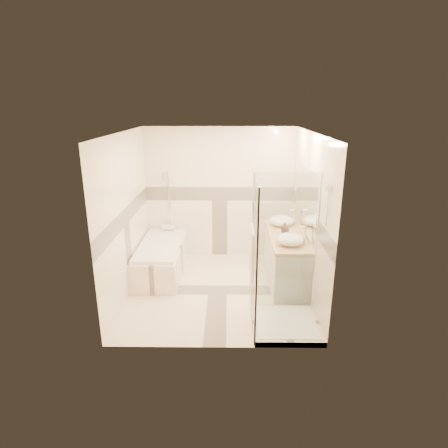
{
  "coord_description": "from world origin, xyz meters",
  "views": [
    {
      "loc": [
        0.17,
        -5.46,
        2.9
      ],
      "look_at": [
        0.1,
        0.25,
        1.05
      ],
      "focal_mm": 30.0,
      "sensor_mm": 36.0,
      "label": 1
    }
  ],
  "objects_px": {
    "vessel_sink_near": "(282,221)",
    "amenity_bottle_b": "(285,228)",
    "bathtub": "(161,257)",
    "vessel_sink_far": "(290,239)",
    "amenity_bottle_a": "(287,233)",
    "shower_enclosure": "(278,291)",
    "vanity": "(285,259)"
  },
  "relations": [
    {
      "from": "vessel_sink_far",
      "to": "amenity_bottle_a",
      "type": "distance_m",
      "value": 0.32
    },
    {
      "from": "vessel_sink_near",
      "to": "amenity_bottle_a",
      "type": "height_order",
      "value": "vessel_sink_near"
    },
    {
      "from": "bathtub",
      "to": "vessel_sink_far",
      "type": "relative_size",
      "value": 4.03
    },
    {
      "from": "vanity",
      "to": "amenity_bottle_b",
      "type": "height_order",
      "value": "amenity_bottle_b"
    },
    {
      "from": "bathtub",
      "to": "vessel_sink_far",
      "type": "xyz_separation_m",
      "value": [
        2.13,
        -0.78,
        0.63
      ]
    },
    {
      "from": "vanity",
      "to": "shower_enclosure",
      "type": "distance_m",
      "value": 1.31
    },
    {
      "from": "vanity",
      "to": "vessel_sink_near",
      "type": "xyz_separation_m",
      "value": [
        -0.02,
        0.51,
        0.51
      ]
    },
    {
      "from": "vanity",
      "to": "vessel_sink_near",
      "type": "relative_size",
      "value": 3.73
    },
    {
      "from": "bathtub",
      "to": "vessel_sink_near",
      "type": "height_order",
      "value": "vessel_sink_near"
    },
    {
      "from": "bathtub",
      "to": "amenity_bottle_b",
      "type": "relative_size",
      "value": 9.76
    },
    {
      "from": "vessel_sink_near",
      "to": "amenity_bottle_a",
      "type": "relative_size",
      "value": 2.94
    },
    {
      "from": "vanity",
      "to": "amenity_bottle_a",
      "type": "bearing_deg",
      "value": -100.21
    },
    {
      "from": "amenity_bottle_a",
      "to": "amenity_bottle_b",
      "type": "xyz_separation_m",
      "value": [
        0.0,
        0.22,
        0.01
      ]
    },
    {
      "from": "bathtub",
      "to": "vessel_sink_far",
      "type": "height_order",
      "value": "vessel_sink_far"
    },
    {
      "from": "vessel_sink_near",
      "to": "amenity_bottle_b",
      "type": "relative_size",
      "value": 2.49
    },
    {
      "from": "vessel_sink_near",
      "to": "vanity",
      "type": "bearing_deg",
      "value": -87.75
    },
    {
      "from": "shower_enclosure",
      "to": "vessel_sink_far",
      "type": "relative_size",
      "value": 4.83
    },
    {
      "from": "vanity",
      "to": "vessel_sink_far",
      "type": "bearing_deg",
      "value": -92.65
    },
    {
      "from": "vessel_sink_near",
      "to": "amenity_bottle_b",
      "type": "xyz_separation_m",
      "value": [
        0.0,
        -0.4,
        0.0
      ]
    },
    {
      "from": "bathtub",
      "to": "shower_enclosure",
      "type": "xyz_separation_m",
      "value": [
        1.86,
        -1.62,
        0.2
      ]
    },
    {
      "from": "amenity_bottle_a",
      "to": "vanity",
      "type": "bearing_deg",
      "value": 79.79
    },
    {
      "from": "vessel_sink_near",
      "to": "vessel_sink_far",
      "type": "bearing_deg",
      "value": -90.0
    },
    {
      "from": "vessel_sink_far",
      "to": "amenity_bottle_b",
      "type": "xyz_separation_m",
      "value": [
        0.0,
        0.54,
        0.0
      ]
    },
    {
      "from": "bathtub",
      "to": "amenity_bottle_a",
      "type": "bearing_deg",
      "value": -12.21
    },
    {
      "from": "amenity_bottle_a",
      "to": "amenity_bottle_b",
      "type": "height_order",
      "value": "amenity_bottle_b"
    },
    {
      "from": "vessel_sink_far",
      "to": "vanity",
      "type": "bearing_deg",
      "value": 87.35
    },
    {
      "from": "vessel_sink_far",
      "to": "amenity_bottle_b",
      "type": "distance_m",
      "value": 0.54
    },
    {
      "from": "shower_enclosure",
      "to": "bathtub",
      "type": "bearing_deg",
      "value": 138.9
    },
    {
      "from": "bathtub",
      "to": "amenity_bottle_a",
      "type": "relative_size",
      "value": 11.53
    },
    {
      "from": "bathtub",
      "to": "vanity",
      "type": "distance_m",
      "value": 2.18
    },
    {
      "from": "amenity_bottle_a",
      "to": "vessel_sink_far",
      "type": "bearing_deg",
      "value": -90.0
    },
    {
      "from": "bathtub",
      "to": "vessel_sink_far",
      "type": "distance_m",
      "value": 2.35
    }
  ]
}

